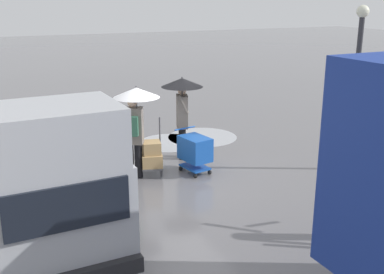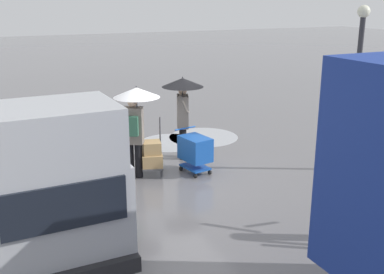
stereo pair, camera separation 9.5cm
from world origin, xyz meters
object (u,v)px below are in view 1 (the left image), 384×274
object	(u,v)px
pedestrian_pink_side	(135,112)
street_lamp	(357,72)
cargo_van_parked_right	(38,167)
shopping_cart_vendor	(195,150)
hand_dolly_boxes	(152,156)
pedestrian_black_side	(182,99)

from	to	relation	value
pedestrian_pink_side	street_lamp	bearing A→B (deg)	161.28
cargo_van_parked_right	pedestrian_pink_side	size ratio (longest dim) A/B	2.52
cargo_van_parked_right	shopping_cart_vendor	world-z (taller)	cargo_van_parked_right
shopping_cart_vendor	pedestrian_pink_side	distance (m)	1.71
shopping_cart_vendor	hand_dolly_boxes	world-z (taller)	hand_dolly_boxes
pedestrian_black_side	street_lamp	xyz separation A→B (m)	(-3.33, 2.41, 0.79)
hand_dolly_boxes	street_lamp	distance (m)	5.11
pedestrian_pink_side	pedestrian_black_side	distance (m)	1.68
shopping_cart_vendor	pedestrian_black_side	xyz separation A→B (m)	(-0.14, -1.06, 1.02)
hand_dolly_boxes	pedestrian_black_side	xyz separation A→B (m)	(-1.11, -0.75, 1.12)
pedestrian_pink_side	pedestrian_black_side	bearing A→B (deg)	-152.55
cargo_van_parked_right	pedestrian_pink_side	xyz separation A→B (m)	(-2.33, -1.67, 0.39)
cargo_van_parked_right	hand_dolly_boxes	bearing A→B (deg)	-148.00
pedestrian_black_side	street_lamp	distance (m)	4.19
hand_dolly_boxes	pedestrian_pink_side	bearing A→B (deg)	3.82
shopping_cart_vendor	cargo_van_parked_right	bearing A→B (deg)	20.61
pedestrian_black_side	pedestrian_pink_side	bearing A→B (deg)	27.45
shopping_cart_vendor	hand_dolly_boxes	size ratio (longest dim) A/B	0.77
pedestrian_black_side	shopping_cart_vendor	bearing A→B (deg)	82.48
shopping_cart_vendor	pedestrian_pink_side	world-z (taller)	pedestrian_pink_side
cargo_van_parked_right	pedestrian_black_side	bearing A→B (deg)	-147.39
pedestrian_black_side	street_lamp	world-z (taller)	street_lamp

